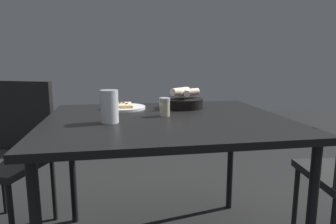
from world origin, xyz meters
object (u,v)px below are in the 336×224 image
Objects in this scene: pepper_shaker at (165,108)px; beer_glass at (109,108)px; chair_far at (12,146)px; pizza_plate at (123,107)px; dining_table at (166,129)px; bread_basket at (183,101)px.

beer_glass is at bearing 22.35° from pepper_shaker.
beer_glass is at bearing 138.36° from chair_far.
pizza_plate is 0.28× the size of chair_far.
pizza_plate is 2.73× the size of pepper_shaker.
dining_table is 7.84× the size of beer_glass.
pepper_shaker is at bearing -157.65° from beer_glass.
beer_glass reaches higher than pizza_plate.
dining_table is 0.31m from beer_glass.
pepper_shaker is 1.01m from chair_far.
pepper_shaker is at bearing 128.51° from pizza_plate.
dining_table is 0.11m from pepper_shaker.
pepper_shaker is (-0.20, 0.25, 0.03)m from pizza_plate.
chair_far is at bearing -13.87° from pizza_plate.
pizza_plate is 0.73m from chair_far.
pizza_plate is 1.70× the size of beer_glass.
bread_basket reaches higher than dining_table.
chair_far is at bearing -41.64° from beer_glass.
chair_far is (1.02, -0.19, -0.28)m from bread_basket.
dining_table is 0.36m from pizza_plate.
pepper_shaker is 0.10× the size of chair_far.
beer_glass is (0.27, 0.08, 0.13)m from dining_table.
pepper_shaker is (-0.27, -0.11, -0.03)m from beer_glass.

